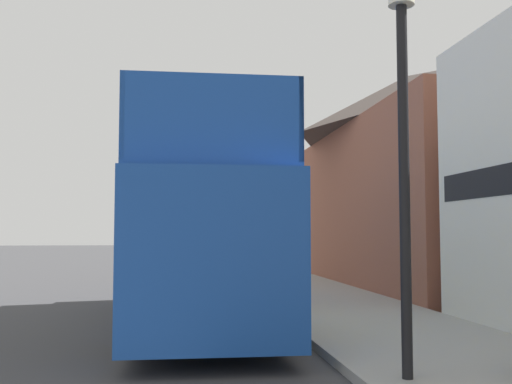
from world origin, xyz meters
name	(u,v)px	position (x,y,z in m)	size (l,w,h in m)	color
ground_plane	(105,281)	(0.00, 21.00, 0.00)	(144.00, 144.00, 0.00)	#3D3D3F
sidewalk	(289,284)	(6.68, 18.00, 0.07)	(3.53, 108.00, 0.14)	#999993
brick_terrace_rear	(409,178)	(11.45, 18.65, 3.94)	(6.00, 16.81, 7.87)	#935642
tour_bus	(201,236)	(3.25, 9.75, 1.79)	(2.62, 9.72, 4.05)	#19479E
parked_car_ahead_of_bus	(207,266)	(3.78, 17.90, 0.73)	(2.01, 4.44, 1.58)	navy
lamp_post_nearest	(403,84)	(5.46, 3.97, 3.68)	(0.35, 0.35, 5.19)	black
lamp_post_second	(274,171)	(5.40, 13.32, 3.59)	(0.35, 0.35, 5.04)	black
lamp_post_third	(243,196)	(5.60, 22.67, 3.47)	(0.35, 0.35, 4.85)	black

